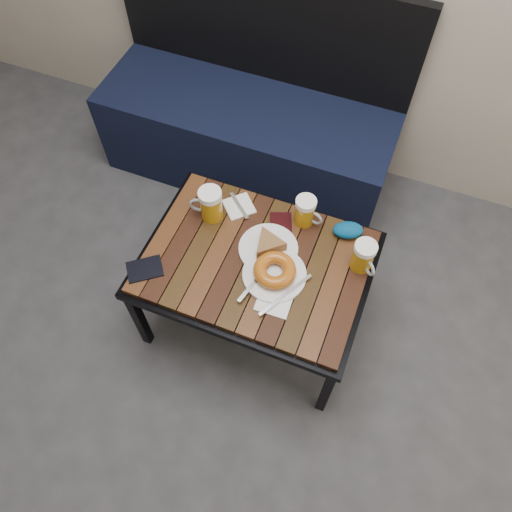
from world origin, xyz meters
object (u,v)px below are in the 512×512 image
at_px(beer_mug_centre, 306,211).
at_px(beer_mug_right, 364,256).
at_px(bench, 249,129).
at_px(passport_navy, 145,269).
at_px(beer_mug_left, 210,204).
at_px(passport_burgundy, 281,225).
at_px(knit_pouch, 348,230).
at_px(plate_pie, 268,246).
at_px(plate_bagel, 275,272).
at_px(cafe_table, 256,266).

bearing_deg(beer_mug_centre, beer_mug_right, -12.48).
bearing_deg(bench, passport_navy, -90.35).
bearing_deg(passport_navy, bench, 142.07).
distance_m(beer_mug_left, passport_burgundy, 0.28).
distance_m(beer_mug_centre, knit_pouch, 0.17).
bearing_deg(passport_navy, plate_pie, 84.66).
relative_size(beer_mug_right, passport_navy, 1.03).
height_order(plate_bagel, passport_burgundy, plate_bagel).
distance_m(beer_mug_right, plate_pie, 0.34).
bearing_deg(plate_bagel, cafe_table, 156.33).
height_order(plate_pie, passport_burgundy, plate_pie).
bearing_deg(beer_mug_left, cafe_table, 138.68).
xyz_separation_m(passport_navy, passport_burgundy, (0.39, 0.37, -0.00)).
bearing_deg(plate_pie, plate_bagel, -58.07).
distance_m(bench, passport_navy, 1.00).
bearing_deg(plate_bagel, beer_mug_left, 153.14).
bearing_deg(beer_mug_right, beer_mug_centre, -159.74).
xyz_separation_m(bench, passport_navy, (-0.01, -0.98, 0.20)).
height_order(beer_mug_centre, plate_pie, beer_mug_centre).
bearing_deg(plate_bagel, plate_pie, 121.93).
xyz_separation_m(beer_mug_left, knit_pouch, (0.51, 0.11, -0.05)).
relative_size(cafe_table, beer_mug_centre, 6.67).
relative_size(cafe_table, plate_pie, 3.81).
height_order(beer_mug_centre, beer_mug_right, beer_mug_right).
relative_size(passport_navy, passport_burgundy, 1.09).
height_order(cafe_table, beer_mug_right, beer_mug_right).
height_order(cafe_table, plate_pie, plate_pie).
bearing_deg(bench, cafe_table, -66.07).
height_order(beer_mug_right, knit_pouch, beer_mug_right).
bearing_deg(plate_bagel, beer_mug_right, 29.20).
relative_size(passport_burgundy, knit_pouch, 1.02).
bearing_deg(cafe_table, plate_pie, 65.91).
distance_m(plate_bagel, passport_burgundy, 0.23).
bearing_deg(beer_mug_centre, beer_mug_left, -150.98).
bearing_deg(cafe_table, plate_bagel, -23.67).
distance_m(bench, beer_mug_right, 1.02).
height_order(beer_mug_centre, passport_burgundy, beer_mug_centre).
bearing_deg(passport_burgundy, passport_navy, -158.06).
height_order(bench, beer_mug_left, bench).
distance_m(plate_pie, passport_navy, 0.46).
bearing_deg(knit_pouch, passport_navy, -146.63).
xyz_separation_m(bench, beer_mug_left, (0.12, -0.67, 0.27)).
bearing_deg(knit_pouch, cafe_table, -139.80).
relative_size(beer_mug_right, passport_burgundy, 1.12).
height_order(passport_navy, knit_pouch, knit_pouch).
bearing_deg(beer_mug_right, bench, -179.10).
bearing_deg(bench, knit_pouch, -41.72).
height_order(passport_navy, passport_burgundy, same).
relative_size(beer_mug_left, passport_burgundy, 1.22).
height_order(beer_mug_left, passport_burgundy, beer_mug_left).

